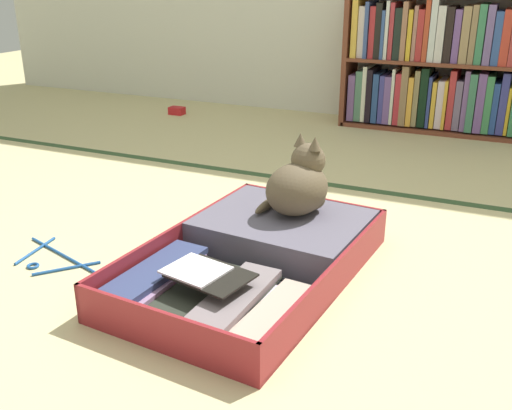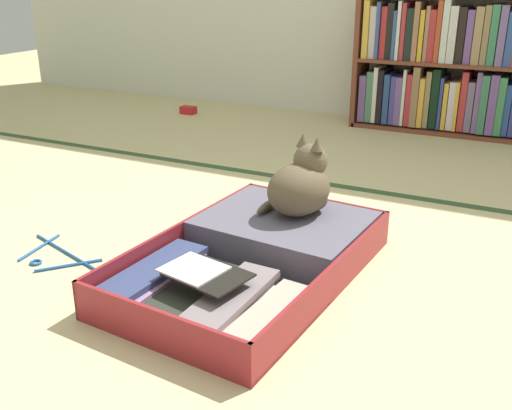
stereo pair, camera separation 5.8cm
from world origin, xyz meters
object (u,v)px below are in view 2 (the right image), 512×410
Objects in this scene: bookshelf at (454,67)px; open_suitcase at (263,252)px; small_red_pouch at (188,110)px; clothes_hanger at (56,255)px; black_cat at (302,185)px.

bookshelf is 2.12m from open_suitcase.
open_suitcase reaches higher than small_red_pouch.
clothes_hanger is at bearing -159.88° from open_suitcase.
clothes_hanger is at bearing -147.65° from black_cat.
black_cat is 2.18m from small_red_pouch.
small_red_pouch is at bearing 128.14° from open_suitcase.
open_suitcase is at bearing -51.86° from small_red_pouch.
small_red_pouch is (-1.67, -0.28, -0.36)m from bookshelf.
bookshelf reaches higher than small_red_pouch.
bookshelf is at bearing 83.24° from open_suitcase.
clothes_hanger is at bearing -111.48° from bookshelf.
bookshelf reaches higher than black_cat.
bookshelf is 1.17× the size of open_suitcase.
bookshelf is 3.02× the size of clothes_hanger.
bookshelf reaches higher than open_suitcase.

